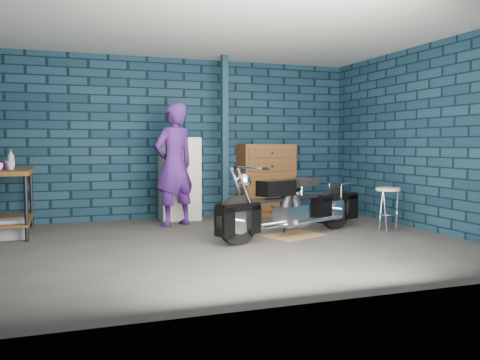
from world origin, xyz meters
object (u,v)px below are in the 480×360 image
at_px(locker, 180,179).
at_px(tool_chest, 266,180).
at_px(workbench, 9,202).
at_px(shop_stool, 388,210).
at_px(storage_bin, 10,229).
at_px(motorcycle, 294,200).
at_px(person, 174,165).

xyz_separation_m(locker, tool_chest, (1.55, 0.00, -0.06)).
relative_size(workbench, shop_stool, 2.21).
distance_m(storage_bin, shop_stool, 5.21).
bearing_deg(tool_chest, workbench, -171.66).
bearing_deg(motorcycle, workbench, 138.74).
bearing_deg(workbench, storage_bin, -86.52).
xyz_separation_m(motorcycle, locker, (-1.15, 1.98, 0.20)).
bearing_deg(workbench, locker, 13.31).
xyz_separation_m(workbench, storage_bin, (0.02, -0.33, -0.33)).
bearing_deg(workbench, tool_chest, 8.34).
bearing_deg(tool_chest, motorcycle, -101.64).
bearing_deg(person, motorcycle, 109.75).
distance_m(workbench, storage_bin, 0.46).
bearing_deg(workbench, motorcycle, -20.51).
relative_size(workbench, person, 0.74).
bearing_deg(person, workbench, -24.32).
distance_m(person, shop_stool, 3.23).
relative_size(person, storage_bin, 4.53).
distance_m(locker, tool_chest, 1.55).
bearing_deg(tool_chest, storage_bin, -167.14).
relative_size(workbench, locker, 1.02).
height_order(workbench, person, person).
distance_m(motorcycle, shop_stool, 1.43).
bearing_deg(shop_stool, person, 150.75).
xyz_separation_m(person, tool_chest, (1.77, 0.59, -0.32)).
relative_size(motorcycle, locker, 1.62).
bearing_deg(person, tool_chest, 173.81).
distance_m(workbench, tool_chest, 4.13).
height_order(motorcycle, shop_stool, motorcycle).
xyz_separation_m(workbench, person, (2.32, 0.01, 0.49)).
xyz_separation_m(motorcycle, tool_chest, (0.41, 1.98, 0.14)).
bearing_deg(person, storage_bin, -16.19).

